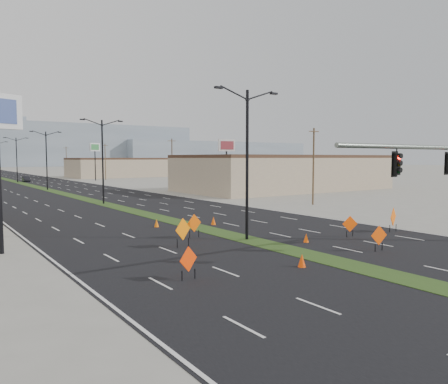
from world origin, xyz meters
TOP-DOWN VIEW (x-y plane):
  - ground at (0.00, 0.00)m, footprint 600.00×600.00m
  - road_surface at (0.00, 100.00)m, footprint 25.00×400.00m
  - median_strip at (0.00, 100.00)m, footprint 2.00×400.00m
  - building_se_near at (34.00, 45.00)m, footprint 36.00×18.00m
  - building_se_far at (38.00, 110.00)m, footprint 44.00×16.00m
  - mesa_center at (40.00, 300.00)m, footprint 220.00×50.00m
  - mesa_east at (180.00, 290.00)m, footprint 160.00×50.00m
  - streetlight_0 at (0.00, 12.00)m, footprint 5.15×0.24m
  - streetlight_1 at (0.00, 40.00)m, footprint 5.15×0.24m
  - streetlight_2 at (0.00, 68.00)m, footprint 5.15×0.24m
  - streetlight_3 at (0.00, 96.00)m, footprint 5.15×0.24m
  - utility_pole_0 at (20.00, 25.00)m, footprint 1.60×0.20m
  - utility_pole_1 at (20.00, 60.00)m, footprint 1.60×0.20m
  - utility_pole_2 at (20.00, 95.00)m, footprint 1.60×0.20m
  - utility_pole_3 at (20.00, 130.00)m, footprint 1.60×0.20m
  - car_mid at (2.00, 97.14)m, footprint 1.56×3.97m
  - construction_sign_0 at (-8.16, 5.83)m, footprint 1.11×0.42m
  - construction_sign_1 at (-4.80, 12.25)m, footprint 1.30×0.52m
  - construction_sign_2 at (-2.55, 14.65)m, footprint 1.23×0.28m
  - construction_sign_3 at (6.55, 8.69)m, footprint 1.03×0.51m
  - construction_sign_4 at (4.18, 4.64)m, footprint 1.13×0.29m
  - construction_sign_5 at (10.88, 8.21)m, footprint 1.30×0.50m
  - cone_0 at (-2.29, 4.53)m, footprint 0.46×0.46m
  - cone_1 at (2.61, 9.03)m, footprint 0.36×0.36m
  - cone_2 at (1.76, 18.75)m, footprint 0.49×0.49m
  - cone_3 at (-2.61, 20.38)m, footprint 0.46×0.46m
  - pole_sign_east_near at (20.69, 43.67)m, footprint 2.74×0.80m
  - pole_sign_east_far at (17.09, 93.89)m, footprint 2.87×1.47m

SIDE VIEW (x-z plane):
  - ground at x=0.00m, z-range 0.00..0.00m
  - road_surface at x=0.00m, z-range -0.01..0.01m
  - median_strip at x=0.00m, z-range -0.02..0.02m
  - cone_1 at x=2.61m, z-range 0.00..0.60m
  - cone_3 at x=-2.61m, z-range 0.00..0.65m
  - cone_2 at x=1.76m, z-range 0.00..0.69m
  - cone_0 at x=-2.29m, z-range 0.00..0.69m
  - car_mid at x=2.00m, z-range 0.00..1.29m
  - construction_sign_3 at x=6.55m, z-range 0.13..1.61m
  - construction_sign_4 at x=4.18m, z-range 0.13..1.67m
  - construction_sign_0 at x=-8.16m, z-range 0.13..1.68m
  - construction_sign_2 at x=-2.55m, z-range 0.15..1.81m
  - construction_sign_5 at x=10.88m, z-range 0.17..1.98m
  - construction_sign_1 at x=-4.80m, z-range 0.17..2.00m
  - building_se_far at x=38.00m, z-range 0.00..5.00m
  - building_se_near at x=34.00m, z-range 0.00..5.50m
  - utility_pole_0 at x=20.00m, z-range 0.17..9.17m
  - utility_pole_1 at x=20.00m, z-range 0.17..9.17m
  - utility_pole_2 at x=20.00m, z-range 0.17..9.17m
  - utility_pole_3 at x=20.00m, z-range 0.17..9.17m
  - streetlight_0 at x=0.00m, z-range 0.41..10.43m
  - streetlight_1 at x=0.00m, z-range 0.41..10.43m
  - streetlight_2 at x=0.00m, z-range 0.41..10.43m
  - streetlight_3 at x=0.00m, z-range 0.41..10.43m
  - pole_sign_east_near at x=20.69m, z-range 2.56..10.90m
  - pole_sign_east_far at x=17.09m, z-range 2.84..11.93m
  - mesa_east at x=180.00m, z-range 0.00..18.00m
  - mesa_center at x=40.00m, z-range 0.00..28.00m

